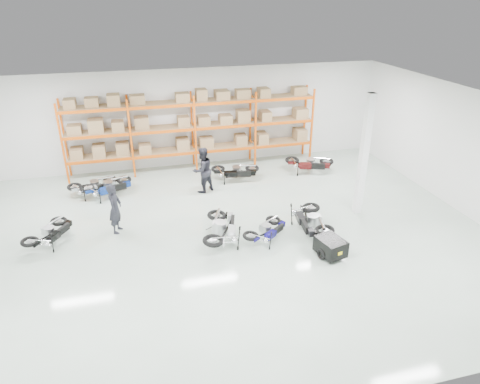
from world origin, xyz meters
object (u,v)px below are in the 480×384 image
object	(u,v)px
moto_silver_left	(222,225)
moto_back_c	(235,168)
moto_back_a	(108,184)
person_left	(115,208)
person_back	(203,170)
moto_black_far_left	(49,230)
moto_blue_centre	(267,227)
moto_back_d	(310,160)
moto_back_b	(93,183)
trailer	(331,247)
moto_touring_right	(311,216)

from	to	relation	value
moto_silver_left	moto_back_c	bearing A→B (deg)	-93.08
moto_back_a	moto_back_c	size ratio (longest dim) A/B	1.00
person_left	person_back	xyz separation A→B (m)	(3.45, 2.47, 0.07)
moto_silver_left	person_back	bearing A→B (deg)	-75.03
moto_back_a	person_left	bearing A→B (deg)	166.54
person_left	moto_black_far_left	bearing A→B (deg)	114.89
moto_blue_centre	moto_back_d	bearing A→B (deg)	-73.12
moto_back_a	moto_back_b	distance (m)	0.63
trailer	person_back	bearing A→B (deg)	104.18
moto_black_far_left	moto_back_a	xyz separation A→B (m)	(1.77, 3.22, 0.05)
moto_touring_right	moto_back_a	distance (m)	8.26
moto_back_a	person_left	xyz separation A→B (m)	(0.35, -2.98, 0.33)
moto_silver_left	trailer	xyz separation A→B (m)	(3.06, -1.77, -0.25)
moto_touring_right	moto_back_c	bearing A→B (deg)	113.23
moto_black_far_left	moto_back_c	distance (m)	7.95
moto_silver_left	moto_black_far_left	size ratio (longest dim) A/B	1.21
moto_blue_centre	moto_touring_right	distance (m)	1.63
moto_blue_centre	moto_back_b	bearing A→B (deg)	10.84
moto_blue_centre	trailer	bearing A→B (deg)	-169.23
moto_black_far_left	trailer	size ratio (longest dim) A/B	1.08
person_left	moto_blue_centre	bearing A→B (deg)	-92.49
moto_black_far_left	moto_touring_right	size ratio (longest dim) A/B	0.85
moto_silver_left	moto_back_d	world-z (taller)	moto_silver_left
moto_black_far_left	moto_back_a	distance (m)	3.68
moto_black_far_left	person_left	bearing A→B (deg)	-141.64
moto_black_far_left	person_back	distance (m)	6.21
moto_back_b	person_back	xyz separation A→B (m)	(4.36, -0.78, 0.43)
trailer	person_back	size ratio (longest dim) A/B	0.81
moto_blue_centre	moto_back_c	distance (m)	5.11
moto_back_c	person_left	world-z (taller)	person_left
moto_touring_right	person_left	xyz separation A→B (m)	(-6.46, 1.69, 0.29)
moto_back_d	person_back	size ratio (longest dim) A/B	0.99
trailer	person_back	world-z (taller)	person_back
moto_blue_centre	trailer	world-z (taller)	moto_blue_centre
moto_silver_left	moto_back_b	world-z (taller)	moto_silver_left
moto_black_far_left	trailer	distance (m)	9.11
moto_touring_right	moto_back_c	size ratio (longest dim) A/B	1.07
moto_touring_right	person_left	size ratio (longest dim) A/B	1.09
moto_back_a	person_left	size ratio (longest dim) A/B	1.02
person_back	moto_black_far_left	bearing A→B (deg)	-2.58
moto_touring_right	moto_back_b	distance (m)	8.87
moto_blue_centre	person_left	bearing A→B (deg)	31.54
moto_blue_centre	moto_touring_right	world-z (taller)	moto_touring_right
moto_back_c	person_back	bearing A→B (deg)	127.59
moto_silver_left	person_left	world-z (taller)	person_left
moto_blue_centre	moto_black_far_left	world-z (taller)	moto_black_far_left
moto_silver_left	moto_touring_right	xyz separation A→B (m)	(3.06, -0.17, -0.02)
moto_touring_right	person_back	world-z (taller)	person_back
moto_back_b	moto_back_c	bearing A→B (deg)	-104.98
moto_back_d	person_back	xyz separation A→B (m)	(-5.07, -0.82, 0.38)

